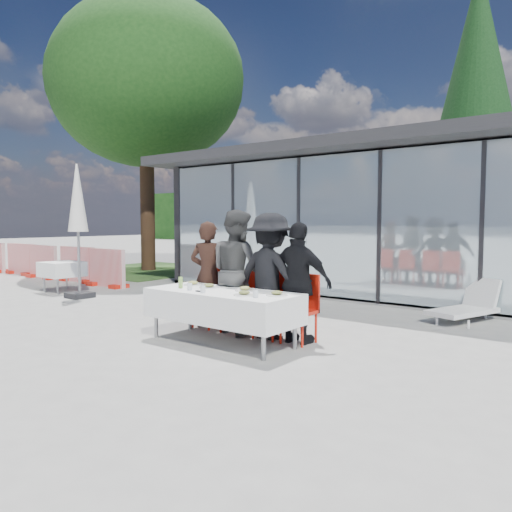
% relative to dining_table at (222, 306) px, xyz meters
% --- Properties ---
extents(ground, '(90.00, 90.00, 0.00)m').
position_rel_dining_table_xyz_m(ground, '(-0.59, 0.28, -0.54)').
color(ground, gray).
rests_on(ground, ground).
extents(pavilion, '(14.80, 8.80, 3.44)m').
position_rel_dining_table_xyz_m(pavilion, '(1.42, 8.44, 1.61)').
color(pavilion, gray).
rests_on(pavilion, ground).
extents(treeline, '(62.50, 2.00, 4.40)m').
position_rel_dining_table_xyz_m(treeline, '(-2.59, 28.28, 1.66)').
color(treeline, black).
rests_on(treeline, ground).
extents(dining_table, '(2.26, 0.96, 0.75)m').
position_rel_dining_table_xyz_m(dining_table, '(0.00, 0.00, 0.00)').
color(dining_table, white).
rests_on(dining_table, ground).
extents(diner_a, '(0.80, 0.80, 1.73)m').
position_rel_dining_table_xyz_m(diner_a, '(-0.89, 0.67, 0.33)').
color(diner_a, black).
rests_on(diner_a, ground).
extents(diner_chair_a, '(0.44, 0.44, 0.97)m').
position_rel_dining_table_xyz_m(diner_chair_a, '(-0.89, 0.75, -0.00)').
color(diner_chair_a, red).
rests_on(diner_chair_a, ground).
extents(diner_b, '(1.15, 1.15, 1.91)m').
position_rel_dining_table_xyz_m(diner_b, '(-0.28, 0.67, 0.42)').
color(diner_b, '#474747').
rests_on(diner_b, ground).
extents(diner_chair_b, '(0.44, 0.44, 0.97)m').
position_rel_dining_table_xyz_m(diner_chair_b, '(-0.28, 0.75, -0.00)').
color(diner_chair_b, red).
rests_on(diner_chair_b, ground).
extents(diner_c, '(1.25, 1.25, 1.85)m').
position_rel_dining_table_xyz_m(diner_c, '(0.36, 0.67, 0.39)').
color(diner_c, black).
rests_on(diner_c, ground).
extents(diner_chair_c, '(0.44, 0.44, 0.97)m').
position_rel_dining_table_xyz_m(diner_chair_c, '(0.36, 0.75, -0.00)').
color(diner_chair_c, red).
rests_on(diner_chair_c, ground).
extents(diner_d, '(1.06, 1.06, 1.72)m').
position_rel_dining_table_xyz_m(diner_d, '(0.86, 0.67, 0.32)').
color(diner_d, black).
rests_on(diner_d, ground).
extents(diner_chair_d, '(0.44, 0.44, 0.97)m').
position_rel_dining_table_xyz_m(diner_chair_d, '(0.86, 0.75, -0.00)').
color(diner_chair_d, red).
rests_on(diner_chair_d, ground).
extents(plate_a, '(0.29, 0.29, 0.07)m').
position_rel_dining_table_xyz_m(plate_a, '(-0.75, 0.18, 0.24)').
color(plate_a, white).
rests_on(plate_a, dining_table).
extents(plate_b, '(0.29, 0.29, 0.07)m').
position_rel_dining_table_xyz_m(plate_b, '(-0.34, 0.10, 0.24)').
color(plate_b, white).
rests_on(plate_b, dining_table).
extents(plate_c, '(0.29, 0.29, 0.07)m').
position_rel_dining_table_xyz_m(plate_c, '(0.27, 0.19, 0.24)').
color(plate_c, white).
rests_on(plate_c, dining_table).
extents(plate_d, '(0.29, 0.29, 0.07)m').
position_rel_dining_table_xyz_m(plate_d, '(0.89, 0.09, 0.24)').
color(plate_d, white).
rests_on(plate_d, dining_table).
extents(plate_extra, '(0.29, 0.29, 0.07)m').
position_rel_dining_table_xyz_m(plate_extra, '(0.54, -0.16, 0.24)').
color(plate_extra, white).
rests_on(plate_extra, dining_table).
extents(juice_bottle, '(0.06, 0.06, 0.16)m').
position_rel_dining_table_xyz_m(juice_bottle, '(-0.67, -0.16, 0.29)').
color(juice_bottle, '#82B74C').
rests_on(juice_bottle, dining_table).
extents(drinking_glasses, '(1.24, 0.17, 0.10)m').
position_rel_dining_table_xyz_m(drinking_glasses, '(0.09, -0.25, 0.26)').
color(drinking_glasses, silver).
rests_on(drinking_glasses, dining_table).
extents(folded_eyeglasses, '(0.14, 0.03, 0.01)m').
position_rel_dining_table_xyz_m(folded_eyeglasses, '(-0.16, -0.28, 0.22)').
color(folded_eyeglasses, black).
rests_on(folded_eyeglasses, dining_table).
extents(spare_table_left, '(0.86, 0.86, 0.74)m').
position_rel_dining_table_xyz_m(spare_table_left, '(-6.51, 1.43, 0.02)').
color(spare_table_left, white).
rests_on(spare_table_left, ground).
extents(market_umbrella, '(0.50, 0.50, 3.00)m').
position_rel_dining_table_xyz_m(market_umbrella, '(-5.35, 1.16, 1.49)').
color(market_umbrella, black).
rests_on(market_umbrella, ground).
extents(construction_barriers, '(9.40, 0.60, 1.00)m').
position_rel_dining_table_xyz_m(construction_barriers, '(-10.49, 2.78, -0.10)').
color(construction_barriers, red).
rests_on(construction_barriers, ground).
extents(lounger, '(1.01, 1.46, 0.72)m').
position_rel_dining_table_xyz_m(lounger, '(2.31, 3.83, -0.28)').
color(lounger, white).
rests_on(lounger, ground).
extents(deciduous_tree, '(7.04, 6.40, 9.38)m').
position_rel_dining_table_xyz_m(deciduous_tree, '(-9.09, 6.28, 5.94)').
color(deciduous_tree, '#382316').
rests_on(deciduous_tree, ground).
extents(conifer_tree, '(4.00, 4.00, 10.50)m').
position_rel_dining_table_xyz_m(conifer_tree, '(-0.09, 13.28, 5.45)').
color(conifer_tree, '#382316').
rests_on(conifer_tree, ground).
extents(grass_patch, '(5.00, 5.00, 0.02)m').
position_rel_dining_table_xyz_m(grass_patch, '(-9.09, 6.28, -0.53)').
color(grass_patch, '#385926').
rests_on(grass_patch, ground).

